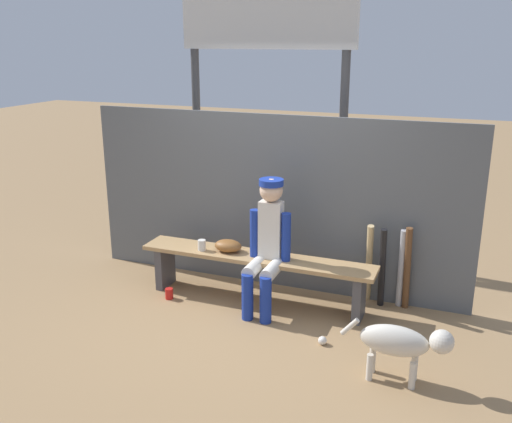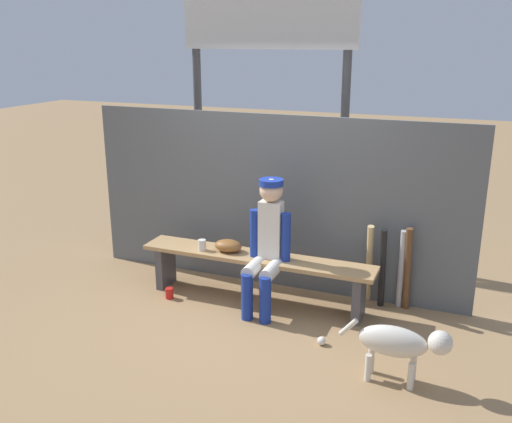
# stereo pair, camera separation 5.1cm
# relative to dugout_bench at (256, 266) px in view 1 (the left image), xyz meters

# --- Properties ---
(ground_plane) EXTENTS (30.00, 30.00, 0.00)m
(ground_plane) POSITION_rel_dugout_bench_xyz_m (0.00, 0.00, -0.38)
(ground_plane) COLOR #9E7A51
(chainlink_fence) EXTENTS (4.06, 0.03, 1.81)m
(chainlink_fence) POSITION_rel_dugout_bench_xyz_m (0.00, 0.46, 0.53)
(chainlink_fence) COLOR #595E63
(chainlink_fence) RESTS_ON ground_plane
(dugout_bench) EXTENTS (2.36, 0.36, 0.49)m
(dugout_bench) POSITION_rel_dugout_bench_xyz_m (0.00, 0.00, 0.00)
(dugout_bench) COLOR tan
(dugout_bench) RESTS_ON ground_plane
(player_seated) EXTENTS (0.41, 0.55, 1.28)m
(player_seated) POSITION_rel_dugout_bench_xyz_m (0.15, -0.11, 0.32)
(player_seated) COLOR silver
(player_seated) RESTS_ON ground_plane
(baseball_glove) EXTENTS (0.28, 0.20, 0.12)m
(baseball_glove) POSITION_rel_dugout_bench_xyz_m (-0.30, 0.00, 0.17)
(baseball_glove) COLOR brown
(baseball_glove) RESTS_ON dugout_bench
(bat_wood_natural) EXTENTS (0.09, 0.24, 0.84)m
(bat_wood_natural) POSITION_rel_dugout_bench_xyz_m (1.04, 0.38, 0.04)
(bat_wood_natural) COLOR tan
(bat_wood_natural) RESTS_ON ground_plane
(bat_aluminum_black) EXTENTS (0.07, 0.19, 0.83)m
(bat_aluminum_black) POSITION_rel_dugout_bench_xyz_m (1.18, 0.31, 0.04)
(bat_aluminum_black) COLOR black
(bat_aluminum_black) RESTS_ON ground_plane
(bat_aluminum_silver) EXTENTS (0.08, 0.16, 0.82)m
(bat_aluminum_silver) POSITION_rel_dugout_bench_xyz_m (1.35, 0.38, 0.03)
(bat_aluminum_silver) COLOR #B7B7BC
(bat_aluminum_silver) RESTS_ON ground_plane
(bat_wood_dark) EXTENTS (0.08, 0.16, 0.85)m
(bat_wood_dark) POSITION_rel_dugout_bench_xyz_m (1.41, 0.35, 0.05)
(bat_wood_dark) COLOR brown
(bat_wood_dark) RESTS_ON ground_plane
(baseball) EXTENTS (0.07, 0.07, 0.07)m
(baseball) POSITION_rel_dugout_bench_xyz_m (0.84, -0.58, -0.34)
(baseball) COLOR white
(baseball) RESTS_ON ground_plane
(cup_on_ground) EXTENTS (0.08, 0.08, 0.11)m
(cup_on_ground) POSITION_rel_dugout_bench_xyz_m (-0.84, -0.27, -0.32)
(cup_on_ground) COLOR red
(cup_on_ground) RESTS_ON ground_plane
(cup_on_bench) EXTENTS (0.08, 0.08, 0.11)m
(cup_on_bench) POSITION_rel_dugout_bench_xyz_m (-0.56, -0.07, 0.17)
(cup_on_bench) COLOR silver
(cup_on_bench) RESTS_ON dugout_bench
(scoreboard) EXTENTS (2.38, 0.27, 3.63)m
(scoreboard) POSITION_rel_dugout_bench_xyz_m (-0.41, 1.54, 2.18)
(scoreboard) COLOR #3F3F42
(scoreboard) RESTS_ON ground_plane
(dog) EXTENTS (0.84, 0.20, 0.49)m
(dog) POSITION_rel_dugout_bench_xyz_m (1.53, -0.90, -0.04)
(dog) COLOR beige
(dog) RESTS_ON ground_plane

